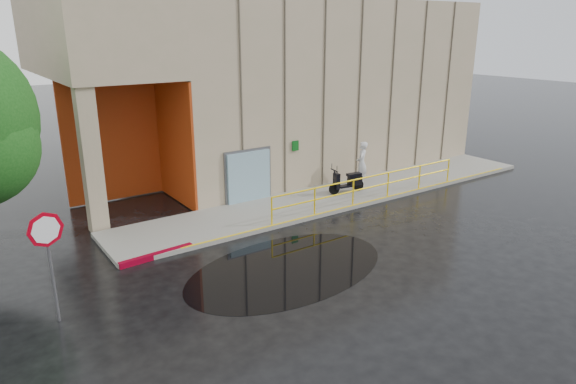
% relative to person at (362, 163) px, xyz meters
% --- Properties ---
extents(ground, '(120.00, 120.00, 0.00)m').
position_rel_person_xyz_m(ground, '(-5.47, -5.07, -1.10)').
color(ground, black).
rests_on(ground, ground).
extents(sidewalk, '(20.00, 3.00, 0.15)m').
position_rel_person_xyz_m(sidewalk, '(-1.47, -0.57, -1.03)').
color(sidewalk, gray).
rests_on(sidewalk, ground).
extents(building, '(20.00, 10.17, 8.00)m').
position_rel_person_xyz_m(building, '(-0.37, 5.92, 3.10)').
color(building, tan).
rests_on(building, ground).
extents(guardrail, '(9.56, 0.06, 1.03)m').
position_rel_person_xyz_m(guardrail, '(-1.22, -1.92, -0.42)').
color(guardrail, yellow).
rests_on(guardrail, sidewalk).
extents(person, '(0.83, 0.79, 1.91)m').
position_rel_person_xyz_m(person, '(0.00, 0.00, 0.00)').
color(person, silver).
rests_on(person, sidewalk).
extents(scooter, '(1.69, 0.77, 1.28)m').
position_rel_person_xyz_m(scooter, '(-1.34, -0.60, -0.22)').
color(scooter, black).
rests_on(scooter, sidewalk).
extents(stop_sign, '(0.83, 0.22, 2.81)m').
position_rel_person_xyz_m(stop_sign, '(-13.51, -4.06, 0.92)').
color(stop_sign, '#5E5E62').
rests_on(stop_sign, ground).
extents(red_curb, '(2.41, 0.36, 0.18)m').
position_rel_person_xyz_m(red_curb, '(-10.25, -1.97, -1.01)').
color(red_curb, maroon).
rests_on(red_curb, ground).
extents(puddle, '(7.03, 4.77, 0.01)m').
position_rel_person_xyz_m(puddle, '(-7.33, -4.86, -1.10)').
color(puddle, black).
rests_on(puddle, ground).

